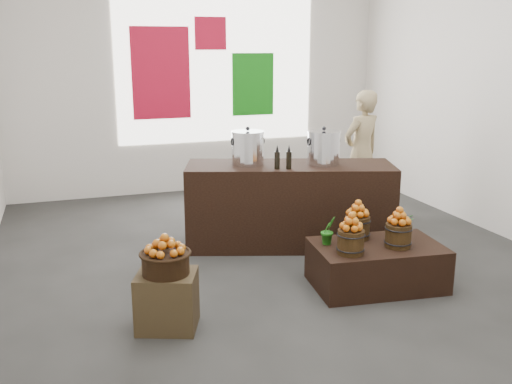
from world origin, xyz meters
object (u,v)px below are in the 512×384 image
object	(u,v)px
counter	(289,205)
stock_pot_center	(323,149)
wicker_basket	(166,263)
crate	(167,301)
shopper	(361,153)
stock_pot_left	(248,149)
display_table	(376,265)

from	to	relation	value
counter	stock_pot_center	xyz separation A→B (m)	(0.36, -0.12, 0.67)
counter	wicker_basket	bearing A→B (deg)	-119.54
crate	shopper	world-z (taller)	shopper
counter	stock_pot_center	distance (m)	0.77
wicker_basket	shopper	xyz separation A→B (m)	(3.21, 2.55, 0.29)
stock_pot_center	counter	bearing A→B (deg)	161.95
stock_pot_left	shopper	size ratio (longest dim) A/B	0.21
crate	stock_pot_center	size ratio (longest dim) A/B	1.32
crate	stock_pot_center	xyz separation A→B (m)	(2.11, 1.48, 0.92)
display_table	stock_pot_left	world-z (taller)	stock_pot_left
display_table	counter	distance (m)	1.47
wicker_basket	display_table	xyz separation A→B (m)	(2.11, 0.20, -0.36)
crate	wicker_basket	world-z (taller)	wicker_basket
counter	stock_pot_left	size ratio (longest dim) A/B	6.47
wicker_basket	crate	bearing A→B (deg)	0.00
wicker_basket	stock_pot_center	world-z (taller)	stock_pot_center
crate	counter	size ratio (longest dim) A/B	0.20
stock_pot_center	shopper	size ratio (longest dim) A/B	0.21
stock_pot_left	display_table	bearing A→B (deg)	-62.01
stock_pot_center	stock_pot_left	bearing A→B (deg)	161.95
stock_pot_left	stock_pot_center	distance (m)	0.87
crate	stock_pot_center	bearing A→B (deg)	35.03
crate	stock_pot_center	world-z (taller)	stock_pot_center
counter	stock_pot_center	size ratio (longest dim) A/B	6.47
wicker_basket	stock_pot_center	size ratio (longest dim) A/B	1.06
stock_pot_left	crate	bearing A→B (deg)	-126.26
display_table	crate	bearing A→B (deg)	-168.31
wicker_basket	stock_pot_left	distance (m)	2.25
crate	display_table	bearing A→B (deg)	5.32
stock_pot_left	stock_pot_center	world-z (taller)	same
wicker_basket	counter	size ratio (longest dim) A/B	0.16
wicker_basket	shopper	world-z (taller)	shopper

